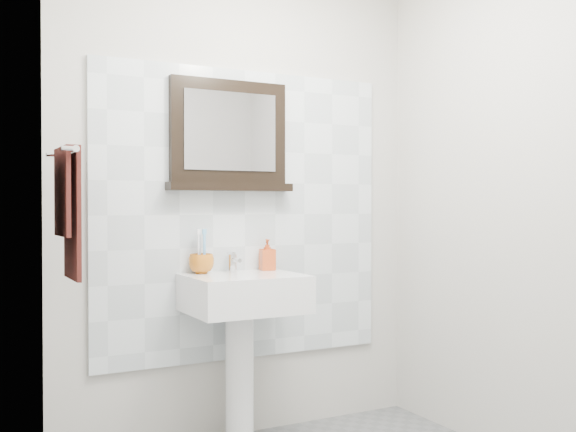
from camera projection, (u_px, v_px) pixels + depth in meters
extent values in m
cube|color=#B9B7B0|center=(243.00, 195.00, 3.52)|extent=(2.00, 0.01, 2.50)
cube|color=#B9B7B0|center=(94.00, 189.00, 2.08)|extent=(0.01, 2.20, 2.50)
cube|color=#B9B7B0|center=(547.00, 194.00, 3.02)|extent=(0.01, 2.20, 2.50)
cube|color=silver|center=(244.00, 214.00, 3.51)|extent=(1.60, 0.02, 1.50)
cylinder|color=white|center=(240.00, 378.00, 3.33)|extent=(0.14, 0.14, 0.68)
cube|color=white|center=(244.00, 293.00, 3.27)|extent=(0.55, 0.44, 0.18)
cylinder|color=silver|center=(246.00, 278.00, 3.25)|extent=(0.32, 0.32, 0.02)
cylinder|color=#4C4C4F|center=(246.00, 276.00, 3.25)|extent=(0.04, 0.04, 0.00)
cylinder|color=silver|center=(232.00, 263.00, 3.40)|extent=(0.04, 0.04, 0.09)
cylinder|color=silver|center=(236.00, 260.00, 3.36)|extent=(0.02, 0.10, 0.02)
cube|color=silver|center=(231.00, 253.00, 3.41)|extent=(0.02, 0.07, 0.01)
imported|color=#B26014|center=(201.00, 264.00, 3.33)|extent=(0.13, 0.13, 0.10)
cylinder|color=white|center=(199.00, 253.00, 3.31)|extent=(0.01, 0.01, 0.19)
cube|color=white|center=(199.00, 232.00, 3.31)|extent=(0.01, 0.01, 0.03)
cylinder|color=#61A8DD|center=(205.00, 252.00, 3.33)|extent=(0.01, 0.01, 0.19)
cube|color=#61A8DD|center=(205.00, 232.00, 3.32)|extent=(0.01, 0.01, 0.03)
cylinder|color=white|center=(200.00, 252.00, 3.34)|extent=(0.01, 0.01, 0.19)
cube|color=white|center=(200.00, 231.00, 3.34)|extent=(0.01, 0.01, 0.03)
cylinder|color=#61A8DD|center=(199.00, 252.00, 3.33)|extent=(0.01, 0.01, 0.19)
cube|color=#61A8DD|center=(198.00, 232.00, 3.33)|extent=(0.01, 0.01, 0.03)
cylinder|color=white|center=(205.00, 252.00, 3.34)|extent=(0.01, 0.01, 0.19)
cube|color=white|center=(204.00, 231.00, 3.34)|extent=(0.01, 0.01, 0.03)
cylinder|color=#61A8DD|center=(204.00, 253.00, 3.32)|extent=(0.01, 0.01, 0.19)
cube|color=#61A8DD|center=(204.00, 232.00, 3.31)|extent=(0.01, 0.01, 0.03)
imported|color=red|center=(267.00, 255.00, 3.50)|extent=(0.08, 0.09, 0.16)
cube|color=black|center=(228.00, 132.00, 3.44)|extent=(0.63, 0.06, 0.52)
cube|color=#99999E|center=(231.00, 131.00, 3.41)|extent=(0.50, 0.01, 0.40)
cube|color=black|center=(230.00, 187.00, 3.42)|extent=(0.67, 0.11, 0.04)
cylinder|color=silver|center=(67.00, 152.00, 2.79)|extent=(0.03, 0.40, 0.03)
cylinder|color=silver|center=(68.00, 148.00, 2.61)|extent=(0.05, 0.02, 0.02)
cylinder|color=silver|center=(52.00, 155.00, 2.95)|extent=(0.05, 0.02, 0.02)
cube|color=black|center=(72.00, 217.00, 2.81)|extent=(0.02, 0.30, 0.52)
cube|color=black|center=(62.00, 195.00, 2.79)|extent=(0.02, 0.30, 0.34)
cube|color=black|center=(67.00, 151.00, 2.79)|extent=(0.06, 0.30, 0.03)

